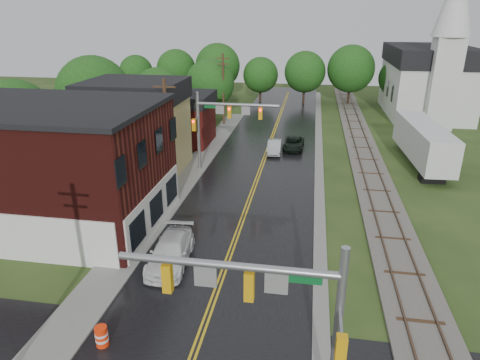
% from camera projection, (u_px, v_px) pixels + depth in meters
% --- Properties ---
extents(main_road, '(10.00, 90.00, 0.02)m').
position_uv_depth(main_road, '(263.00, 162.00, 41.82)').
color(main_road, black).
rests_on(main_road, ground).
extents(curb_right, '(0.80, 70.00, 0.12)m').
position_uv_depth(curb_right, '(319.00, 150.00, 45.58)').
color(curb_right, gray).
rests_on(curb_right, ground).
extents(sidewalk_left, '(2.40, 50.00, 0.12)m').
position_uv_depth(sidewalk_left, '(188.00, 176.00, 38.19)').
color(sidewalk_left, gray).
rests_on(sidewalk_left, ground).
extents(brick_building, '(14.30, 10.30, 8.30)m').
position_uv_depth(brick_building, '(52.00, 166.00, 28.47)').
color(brick_building, '#44110E').
rests_on(brick_building, ground).
extents(yellow_house, '(8.00, 7.00, 6.40)m').
position_uv_depth(yellow_house, '(138.00, 136.00, 38.68)').
color(yellow_house, tan).
rests_on(yellow_house, ground).
extents(darkred_building, '(7.00, 6.00, 4.40)m').
position_uv_depth(darkred_building, '(179.00, 124.00, 47.15)').
color(darkred_building, '#3F0F0C').
rests_on(darkred_building, ground).
extents(church, '(10.40, 18.40, 20.00)m').
position_uv_depth(church, '(429.00, 74.00, 58.38)').
color(church, silver).
rests_on(church, ground).
extents(railroad, '(3.20, 80.00, 0.30)m').
position_uv_depth(railroad, '(363.00, 151.00, 44.83)').
color(railroad, '#59544C').
rests_on(railroad, ground).
extents(traffic_signal_near, '(7.34, 0.30, 7.20)m').
position_uv_depth(traffic_signal_near, '(272.00, 302.00, 13.77)').
color(traffic_signal_near, gray).
rests_on(traffic_signal_near, ground).
extents(traffic_signal_far, '(7.34, 0.43, 7.20)m').
position_uv_depth(traffic_signal_far, '(221.00, 118.00, 37.78)').
color(traffic_signal_far, gray).
rests_on(traffic_signal_far, ground).
extents(utility_pole_b, '(1.80, 0.28, 9.00)m').
position_uv_depth(utility_pole_b, '(167.00, 134.00, 33.80)').
color(utility_pole_b, '#382616').
rests_on(utility_pole_b, ground).
extents(utility_pole_c, '(1.80, 0.28, 9.00)m').
position_uv_depth(utility_pole_c, '(223.00, 88.00, 54.00)').
color(utility_pole_c, '#382616').
rests_on(utility_pole_c, ground).
extents(tree_left_a, '(6.80, 6.80, 8.67)m').
position_uv_depth(tree_left_a, '(16.00, 123.00, 35.58)').
color(tree_left_a, black).
rests_on(tree_left_a, ground).
extents(tree_left_b, '(7.60, 7.60, 9.69)m').
position_uv_depth(tree_left_b, '(95.00, 95.00, 44.23)').
color(tree_left_b, black).
rests_on(tree_left_b, ground).
extents(tree_left_c, '(6.00, 6.00, 7.65)m').
position_uv_depth(tree_left_c, '(159.00, 94.00, 51.40)').
color(tree_left_c, black).
rests_on(tree_left_c, ground).
extents(tree_left_e, '(6.40, 6.40, 8.16)m').
position_uv_depth(tree_left_e, '(211.00, 85.00, 56.02)').
color(tree_left_e, black).
rests_on(tree_left_e, ground).
extents(suv_dark, '(2.20, 4.49, 1.23)m').
position_uv_depth(suv_dark, '(294.00, 144.00, 45.53)').
color(suv_dark, black).
rests_on(suv_dark, ground).
extents(sedan_silver, '(1.51, 4.01, 1.31)m').
position_uv_depth(sedan_silver, '(274.00, 147.00, 44.36)').
color(sedan_silver, '#AFB0B4').
rests_on(sedan_silver, ground).
extents(pickup_white, '(2.49, 5.34, 1.51)m').
position_uv_depth(pickup_white, '(171.00, 252.00, 24.73)').
color(pickup_white, white).
rests_on(pickup_white, ground).
extents(semi_trailer, '(3.33, 12.57, 3.91)m').
position_uv_depth(semi_trailer, '(423.00, 141.00, 40.38)').
color(semi_trailer, black).
rests_on(semi_trailer, ground).
extents(construction_barrel, '(0.63, 0.63, 0.98)m').
position_uv_depth(construction_barrel, '(102.00, 336.00, 18.66)').
color(construction_barrel, '#FE310B').
rests_on(construction_barrel, ground).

